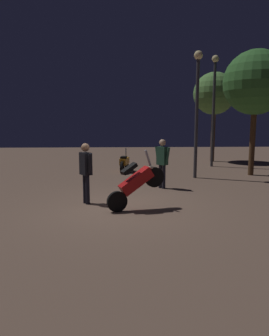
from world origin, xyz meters
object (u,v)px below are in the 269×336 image
Objects in this scene: motorcycle_orange_parked_left at (124,163)px; streetlamp_near at (214,98)px; person_rider_beside at (86,168)px; person_bystander_far at (162,159)px; motorcycle_red_foreground at (136,183)px; streetlamp_far at (197,99)px.

streetlamp_near is at bearing -59.28° from motorcycle_orange_parked_left.
streetlamp_near reaches higher than person_rider_beside.
person_bystander_far is 6.74m from streetlamp_near.
motorcycle_orange_parked_left is at bearing -113.83° from person_bystander_far.
person_rider_beside is (-1.42, 0.70, 0.32)m from motorcycle_red_foreground.
motorcycle_red_foreground is 2.92m from person_bystander_far.
person_bystander_far is 0.31× the size of streetlamp_near.
person_rider_beside is at bearing -128.47° from streetlamp_near.
motorcycle_red_foreground is 1.61m from person_rider_beside.
person_rider_beside is 0.31× the size of streetlamp_near.
person_bystander_far is (1.07, 2.70, 0.31)m from motorcycle_red_foreground.
streetlamp_near is 3.68m from streetlamp_far.
motorcycle_orange_parked_left is at bearing -135.64° from person_rider_beside.
person_bystander_far reaches higher than motorcycle_orange_parked_left.
person_rider_beside reaches higher than motorcycle_orange_parked_left.
streetlamp_near reaches higher than motorcycle_red_foreground.
person_rider_beside is at bearing -179.58° from motorcycle_orange_parked_left.
streetlamp_near reaches higher than person_bystander_far.
streetlamp_near reaches higher than motorcycle_orange_parked_left.
person_bystander_far is (1.30, -3.74, 0.62)m from motorcycle_orange_parked_left.
streetlamp_far reaches higher than motorcycle_orange_parked_left.
streetlamp_near reaches higher than streetlamp_far.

